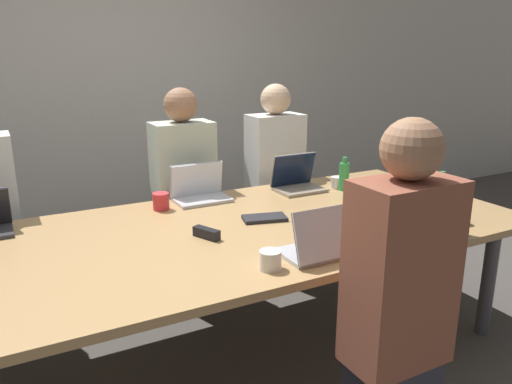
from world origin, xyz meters
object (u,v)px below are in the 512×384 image
Objects in this scene: cup_far_center at (161,201)px; cup_near_right at (457,214)px; laptop_near_right at (428,221)px; cup_far_right at (336,183)px; person_far_right at (275,181)px; laptop_far_center at (200,190)px; stapler at (207,233)px; bottle_near_right at (440,197)px; laptop_far_right at (296,180)px; bottle_far_right at (344,176)px; cup_near_midright at (270,260)px; person_near_midright at (398,305)px; person_far_center at (184,196)px; laptop_near_midright at (324,242)px.

cup_near_right is (1.34, -0.98, -0.00)m from cup_far_center.
laptop_near_right reaches higher than cup_far_right.
cup_near_right is at bearing -77.36° from person_far_right.
person_far_right is at bearing 25.49° from laptop_far_center.
stapler is at bearing -158.28° from cup_far_right.
laptop_far_center is 0.84m from person_far_right.
bottle_near_right is 1.67× the size of stapler.
laptop_far_center is 2.21× the size of stapler.
laptop_far_right is 0.47m from person_far_right.
cup_near_right is 0.83m from bottle_far_right.
bottle_far_right is at bearing -7.60° from cup_far_center.
laptop_near_right is 0.95m from cup_far_right.
person_far_right reaches higher than bottle_near_right.
cup_near_midright is at bearing -172.04° from bottle_near_right.
person_far_right is at bearing -106.07° from person_near_midright.
laptop_far_center is 0.24× the size of person_far_center.
person_far_center is at bearing 149.72° from laptop_far_right.
bottle_far_right is at bearing 39.20° from cup_near_midright.
cup_near_right is at bearing -80.81° from bottle_far_right.
person_far_center is 0.77m from laptop_far_right.
cup_near_right is 1.35m from stapler.
laptop_near_right is at bearing -54.98° from laptop_far_center.
cup_far_center is at bearing 143.88° from cup_near_right.
laptop_far_right reaches higher than cup_far_right.
cup_far_right is at bearing 99.42° from cup_near_right.
cup_near_midright is 1.70m from person_far_right.
bottle_far_right reaches higher than cup_near_right.
bottle_far_right is at bearing -5.44° from stapler.
cup_far_center reaches higher than cup_far_right.
person_far_right is 17.91× the size of cup_far_right.
laptop_far_center is at bearing 172.63° from laptop_far_right.
person_near_midright reaches higher than cup_far_right.
laptop_near_right is at bearing -88.68° from person_far_right.
bottle_far_right is at bearing -132.10° from laptop_near_midright.
stapler is (-1.00, 0.48, -0.05)m from laptop_near_right.
person_near_midright reaches higher than cup_near_midright.
laptop_far_center is 0.94m from cup_far_right.
person_far_center reaches higher than cup_near_midright.
person_far_center is at bearing 152.61° from cup_far_right.
person_far_center is 0.96m from stapler.
laptop_near_midright reaches higher than cup_far_center.
cup_near_right is (1.06, -1.35, 0.10)m from person_far_center.
cup_far_center reaches higher than cup_near_midright.
bottle_far_right reaches higher than cup_far_right.
person_far_right is at bearing 107.74° from cup_far_right.
stapler is (-0.38, 0.47, -0.05)m from laptop_near_midright.
laptop_near_right reaches higher than laptop_far_center.
laptop_far_center is 3.43× the size of cup_far_center.
laptop_near_midright is 1.13m from laptop_far_right.
cup_near_midright is 0.61× the size of stapler.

